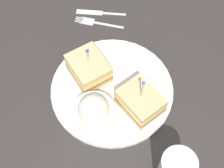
% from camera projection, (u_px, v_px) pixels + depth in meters
% --- Properties ---
extents(ground_plane, '(1.14, 1.14, 0.02)m').
position_uv_depth(ground_plane, '(112.00, 93.00, 0.77)').
color(ground_plane, '#2D2826').
extents(plate, '(0.28, 0.28, 0.01)m').
position_uv_depth(plate, '(112.00, 90.00, 0.76)').
color(plate, silver).
rests_on(plate, ground_plane).
extents(sandwich_half_front, '(0.11, 0.11, 0.11)m').
position_uv_depth(sandwich_half_front, '(140.00, 102.00, 0.71)').
color(sandwich_half_front, tan).
rests_on(sandwich_half_front, plate).
extents(sandwich_half_back, '(0.12, 0.11, 0.10)m').
position_uv_depth(sandwich_half_back, '(89.00, 69.00, 0.75)').
color(sandwich_half_back, tan).
rests_on(sandwich_half_back, plate).
extents(coleslaw_bowl, '(0.09, 0.09, 0.07)m').
position_uv_depth(coleslaw_bowl, '(94.00, 111.00, 0.70)').
color(coleslaw_bowl, silver).
rests_on(coleslaw_bowl, plate).
extents(fork, '(0.04, 0.13, 0.00)m').
position_uv_depth(fork, '(94.00, 22.00, 0.87)').
color(fork, silver).
rests_on(fork, ground_plane).
extents(knife, '(0.02, 0.13, 0.00)m').
position_uv_depth(knife, '(98.00, 13.00, 0.88)').
color(knife, silver).
rests_on(knife, ground_plane).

